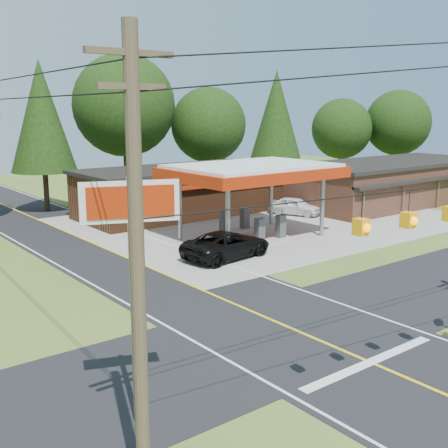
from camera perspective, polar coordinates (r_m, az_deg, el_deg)
ground at (r=22.22m, az=7.16°, el=-10.65°), size 120.00×120.00×0.00m
main_highway at (r=22.21m, az=7.16°, el=-10.63°), size 8.00×120.00×0.02m
cross_road at (r=22.21m, az=7.17°, el=-10.62°), size 70.00×7.00×0.02m
lane_center_yellow at (r=22.21m, az=7.17°, el=-10.59°), size 0.15×110.00×0.00m
gas_canopy at (r=36.45m, az=2.90°, el=5.14°), size 10.60×7.40×4.88m
convenience_store at (r=45.27m, az=-4.45°, el=3.39°), size 16.40×7.55×3.80m
strip_building at (r=52.79m, az=16.55°, el=4.12°), size 20.40×8.75×3.80m
utility_pole_near_left at (r=11.21m, az=-8.76°, el=-5.07°), size 1.80×0.30×10.00m
overhead_beacons at (r=16.20m, az=20.33°, el=3.17°), size 17.04×2.04×1.03m
treeline_backdrop at (r=41.44m, az=-16.19°, el=9.95°), size 70.27×51.59×13.30m
suv_car at (r=31.99m, az=0.30°, el=-2.13°), size 6.21×6.21×1.55m
sedan_car at (r=45.26m, az=7.23°, el=1.79°), size 5.47×5.47×1.43m
big_stop_sign at (r=14.49m, az=-9.36°, el=-2.09°), size 2.35×1.01×6.74m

